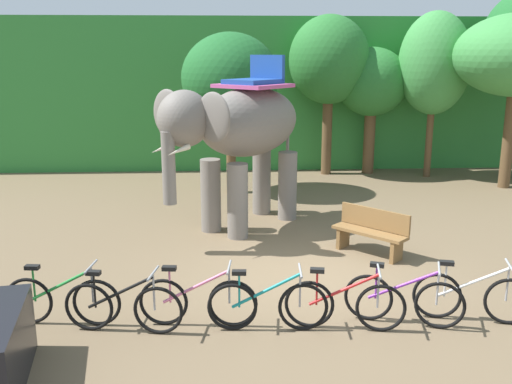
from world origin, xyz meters
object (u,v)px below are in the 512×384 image
(tree_far_right, at_px, (230,79))
(bike_purple, at_px, (403,299))
(bike_teal, at_px, (267,305))
(bike_white, at_px, (473,297))
(bike_black, at_px, (123,307))
(bike_green, at_px, (62,300))
(elephant, at_px, (240,130))
(tree_center, at_px, (372,83))
(tree_center_left, at_px, (329,61))
(wooden_bench, at_px, (371,230))
(bike_pink, at_px, (198,301))
(tree_left, at_px, (435,64))
(bike_red, at_px, (345,304))

(tree_far_right, bearing_deg, bike_purple, -73.67)
(bike_teal, distance_m, bike_white, 3.01)
(bike_purple, distance_m, bike_white, 1.04)
(tree_far_right, xyz_separation_m, bike_black, (-1.61, -8.14, -2.75))
(bike_green, distance_m, bike_white, 5.94)
(elephant, xyz_separation_m, bike_white, (3.24, -4.74, -1.82))
(tree_center, bearing_deg, tree_center_left, -177.38)
(elephant, bearing_deg, bike_teal, -87.25)
(tree_far_right, bearing_deg, elephant, -86.99)
(tree_center, relative_size, wooden_bench, 2.94)
(elephant, relative_size, bike_pink, 2.22)
(tree_center, height_order, wooden_bench, tree_center)
(bike_pink, bearing_deg, elephant, 80.86)
(tree_far_right, relative_size, tree_center, 1.09)
(tree_center_left, xyz_separation_m, tree_center, (1.39, 0.06, -0.69))
(tree_center_left, xyz_separation_m, tree_left, (3.12, -0.60, -0.09))
(elephant, distance_m, bike_pink, 5.07)
(bike_pink, xyz_separation_m, bike_red, (2.08, -0.22, 0.00))
(bike_pink, bearing_deg, wooden_bench, 41.39)
(tree_center_left, bearing_deg, tree_left, -10.94)
(bike_green, xyz_separation_m, bike_black, (0.91, -0.28, 0.00))
(tree_center, distance_m, bike_red, 11.32)
(tree_center, relative_size, bike_white, 2.40)
(tree_left, xyz_separation_m, bike_purple, (-3.83, -9.86, -3.10))
(tree_left, height_order, wooden_bench, tree_left)
(bike_teal, relative_size, bike_purple, 1.05)
(tree_center, bearing_deg, tree_left, -21.13)
(tree_center_left, relative_size, bike_red, 2.94)
(tree_center_left, distance_m, tree_left, 3.17)
(bike_green, relative_size, bike_teal, 1.00)
(bike_green, height_order, bike_purple, same)
(tree_center_left, height_order, tree_center, tree_center_left)
(tree_center, xyz_separation_m, bike_teal, (-4.07, -10.61, -2.50))
(bike_teal, xyz_separation_m, wooden_bench, (2.25, 3.05, 0.09))
(bike_pink, bearing_deg, bike_red, -6.17)
(bike_purple, bearing_deg, wooden_bench, 84.61)
(elephant, height_order, bike_green, elephant)
(tree_far_right, relative_size, tree_center_left, 0.88)
(tree_center, distance_m, elephant, 7.21)
(bike_white, xyz_separation_m, wooden_bench, (-0.76, 2.92, 0.09))
(bike_red, xyz_separation_m, wooden_bench, (1.16, 3.07, 0.09))
(tree_far_right, relative_size, bike_red, 2.58)
(tree_center_left, xyz_separation_m, bike_green, (-5.61, -10.21, -3.19))
(tree_center_left, xyz_separation_m, bike_purple, (-0.71, -10.46, -3.19))
(tree_center_left, xyz_separation_m, bike_pink, (-3.66, -10.35, -3.19))
(wooden_bench, bearing_deg, bike_green, -152.38)
(bike_pink, distance_m, bike_white, 3.99)
(bike_black, height_order, bike_white, same)
(tree_center, height_order, bike_purple, tree_center)
(bike_black, bearing_deg, bike_purple, 0.37)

